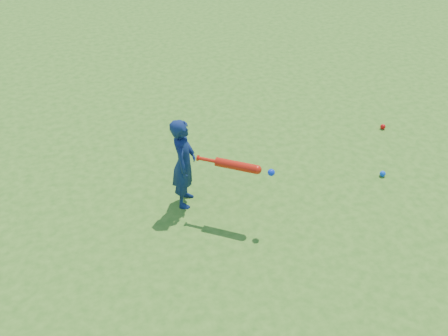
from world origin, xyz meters
name	(u,v)px	position (x,y,z in m)	size (l,w,h in m)	color
ground	(221,167)	(0.00, 0.00, 0.00)	(80.00, 80.00, 0.00)	#376F1A
child	(184,163)	(-0.63, -0.56, 0.58)	(0.43, 0.28, 1.17)	#10214C
ground_ball_red	(383,127)	(2.64, 0.21, 0.04)	(0.08, 0.08, 0.08)	red
ground_ball_blue	(383,174)	(1.99, -0.83, 0.04)	(0.08, 0.08, 0.08)	blue
bat_swing	(240,166)	(-0.09, -1.02, 0.75)	(0.76, 0.58, 0.10)	red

